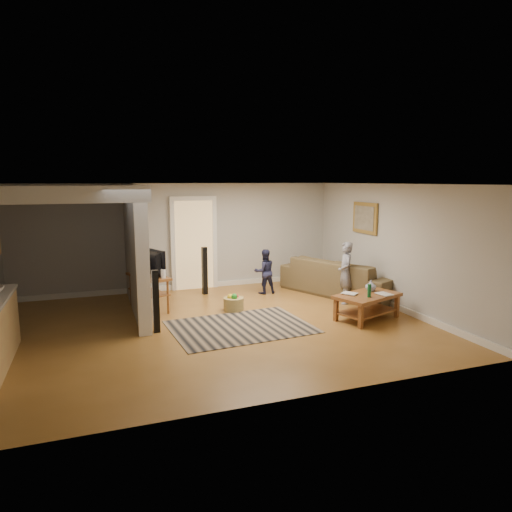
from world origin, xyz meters
The scene contains 11 objects.
ground centered at (0.00, 0.00, 0.00)m, with size 7.50×7.50×0.00m, color brown.
room_shell centered at (-1.07, 0.43, 1.46)m, with size 7.54×6.02×2.52m.
area_rug centered at (0.43, -0.22, 0.01)m, with size 2.41×1.76×0.01m, color black.
sofa centered at (3.30, 1.27, 0.00)m, with size 2.76×1.08×0.81m, color #403320.
coffee_table centered at (2.81, -0.56, 0.37)m, with size 1.38×1.07×0.72m.
tv_console centered at (-0.94, 1.44, 0.64)m, with size 0.81×1.20×0.97m.
speaker_left centered at (-1.00, 0.01, 0.54)m, with size 0.11×0.11×1.08m, color black.
speaker_right centered at (0.40, 2.32, 0.54)m, with size 0.11×0.11×1.09m, color black.
toy_basket centered at (0.62, 0.81, 0.15)m, with size 0.40×0.40×0.36m.
child centered at (3.00, 0.57, 0.00)m, with size 0.48×0.31×1.30m, color gray.
toddler centered at (1.70, 1.92, 0.00)m, with size 0.50×0.39×1.02m, color #1D1E3C.
Camera 1 is at (-1.94, -7.61, 2.56)m, focal length 32.00 mm.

